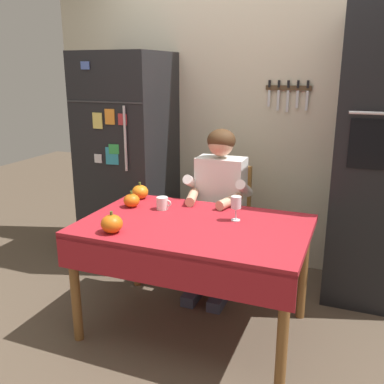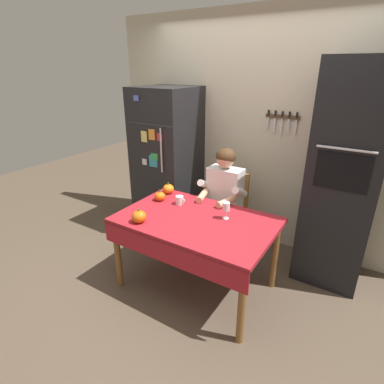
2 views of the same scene
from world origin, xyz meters
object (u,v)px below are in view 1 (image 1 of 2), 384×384
refrigerator (129,160)px  pumpkin_large (112,224)px  wall_oven (380,159)px  pumpkin_medium (132,200)px  seated_person (218,198)px  dining_table (193,237)px  pumpkin_small (140,192)px  coffee_mug (162,203)px  chair_behind_person (225,219)px  wine_glass (236,203)px

refrigerator → pumpkin_large: size_ratio=13.79×
wall_oven → pumpkin_medium: wall_oven is taller
seated_person → pumpkin_medium: (-0.49, -0.44, 0.05)m
dining_table → pumpkin_medium: 0.57m
pumpkin_small → wall_oven: bearing=19.0°
pumpkin_medium → pumpkin_small: size_ratio=0.92×
coffee_mug → pumpkin_small: bearing=147.2°
seated_person → refrigerator: bearing=163.0°
chair_behind_person → coffee_mug: (-0.26, -0.59, 0.27)m
pumpkin_large → seated_person: bearing=68.8°
wall_oven → pumpkin_large: wall_oven is taller
seated_person → pumpkin_large: seated_person is taller
chair_behind_person → refrigerator: bearing=174.3°
dining_table → wine_glass: (0.23, 0.16, 0.20)m
dining_table → pumpkin_small: (-0.56, 0.37, 0.13)m
wine_glass → seated_person: bearing=120.9°
seated_person → pumpkin_medium: seated_person is taller
dining_table → coffee_mug: coffee_mug is taller
chair_behind_person → wine_glass: (0.26, -0.63, 0.34)m
pumpkin_medium → dining_table: bearing=-17.8°
wine_glass → pumpkin_medium: size_ratio=1.39×
chair_behind_person → coffee_mug: chair_behind_person is taller
seated_person → pumpkin_medium: size_ratio=10.89×
seated_person → pumpkin_medium: 0.65m
wall_oven → wine_glass: bearing=-137.3°
wine_glass → pumpkin_medium: bearing=179.6°
dining_table → wine_glass: bearing=35.8°
dining_table → seated_person: (-0.04, 0.60, 0.08)m
pumpkin_medium → pumpkin_small: pumpkin_small is taller
pumpkin_large → pumpkin_small: pumpkin_large is taller
chair_behind_person → pumpkin_small: bearing=-141.1°
chair_behind_person → pumpkin_large: 1.19m
chair_behind_person → pumpkin_medium: (-0.49, -0.62, 0.28)m
dining_table → pumpkin_small: size_ratio=11.30×
wine_glass → pumpkin_small: bearing=165.5°
dining_table → pumpkin_medium: size_ratio=12.24×
refrigerator → coffee_mug: refrigerator is taller
wall_oven → seated_person: 1.18m
seated_person → pumpkin_medium: bearing=-138.2°
coffee_mug → pumpkin_large: size_ratio=0.81×
wall_oven → dining_table: bearing=-138.7°
refrigerator → wall_oven: size_ratio=0.86×
seated_person → chair_behind_person: bearing=90.0°
wall_oven → dining_table: size_ratio=1.50×
dining_table → chair_behind_person: (-0.04, 0.79, -0.14)m
refrigerator → dining_table: 1.32m
refrigerator → wall_oven: 2.01m
seated_person → pumpkin_small: (-0.53, -0.24, 0.05)m
seated_person → coffee_mug: size_ratio=11.73×
pumpkin_large → wall_oven: bearing=40.4°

